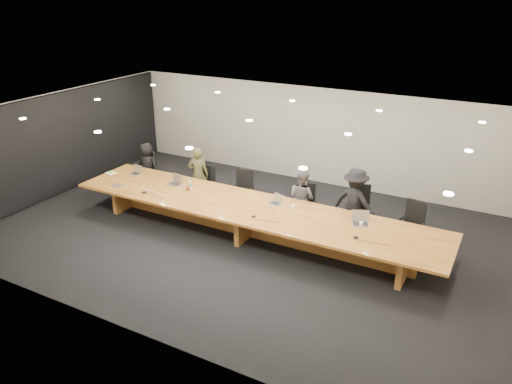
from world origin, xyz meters
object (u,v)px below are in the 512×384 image
laptop_e (361,219)px  mic_left (144,192)px  chair_far_right (411,225)px  person_c (302,198)px  chair_left (205,184)px  laptop_a (135,170)px  mic_right (356,237)px  person_d (355,202)px  chair_right (359,210)px  mic_center (253,216)px  paper_cup_near (293,207)px  laptop_d (275,199)px  chair_mid_left (242,190)px  av_box (117,185)px  paper_cup_far (361,224)px  laptop_b (174,180)px  chair_far_left (144,169)px  amber_mug (188,189)px  person_b (198,175)px  chair_mid_right (304,203)px  water_bottle (190,185)px  person_a (148,166)px  conference_table (250,216)px

laptop_e → mic_left: laptop_e is taller
chair_far_right → person_c: size_ratio=0.78×
chair_left → laptop_a: (-1.71, -0.81, 0.37)m
chair_left → mic_right: bearing=-23.2°
person_c → person_d: 1.29m
chair_right → person_c: (-1.36, -0.20, 0.11)m
mic_center → mic_right: 2.28m
laptop_e → person_d: bearing=90.8°
chair_right → paper_cup_near: size_ratio=11.82×
mic_left → person_d: bearing=20.7°
person_c → laptop_a: person_c is taller
chair_far_right → laptop_d: (-2.94, -0.84, 0.32)m
chair_mid_left → laptop_a: size_ratio=3.63×
chair_far_right → av_box: chair_far_right is taller
paper_cup_far → av_box: bearing=-173.2°
person_c → person_d: (1.28, 0.13, 0.11)m
paper_cup_near → paper_cup_far: (1.62, -0.11, -0.00)m
chair_far_right → person_d: size_ratio=0.67×
chair_right → laptop_b: chair_right is taller
laptop_d → chair_mid_left: bearing=172.7°
chair_far_left → laptop_b: size_ratio=3.41×
amber_mug → mic_center: amber_mug is taller
person_b → paper_cup_near: bearing=144.0°
laptop_b → paper_cup_near: 3.27m
mic_right → laptop_d: bearing=161.7°
chair_left → chair_mid_right: 2.84m
laptop_d → chair_far_left: bearing=-166.7°
chair_mid_left → laptop_b: bearing=-156.5°
laptop_e → water_bottle: bearing=157.3°
laptop_e → amber_mug: bearing=158.9°
chair_right → mic_center: 2.56m
laptop_a → mic_left: (1.06, -0.90, -0.10)m
person_a → paper_cup_far: size_ratio=13.79×
chair_far_right → laptop_a: 7.18m
person_b → water_bottle: 0.99m
person_c → mic_right: bearing=160.1°
person_a → mic_left: person_a is taller
water_bottle → mic_center: water_bottle is taller
chair_far_left → av_box: bearing=-52.0°
person_c → person_b: bearing=18.9°
laptop_b → water_bottle: size_ratio=1.58×
chair_right → person_c: bearing=170.4°
person_b → paper_cup_far: 4.85m
mic_center → chair_far_left: bearing=160.1°
chair_left → water_bottle: size_ratio=4.76×
laptop_b → amber_mug: 0.55m
conference_table → person_d: bearing=31.5°
chair_mid_right → laptop_b: laptop_b is taller
amber_mug → mic_right: size_ratio=0.80×
chair_mid_right → av_box: bearing=-161.6°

